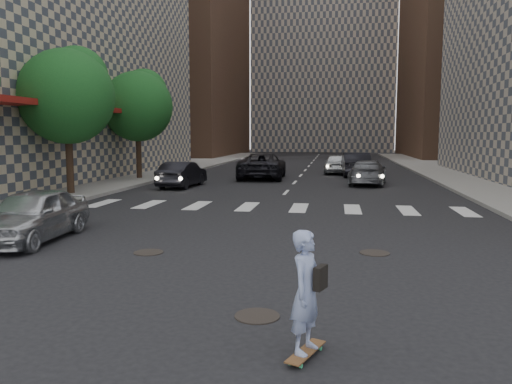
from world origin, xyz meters
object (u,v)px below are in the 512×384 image
at_px(silver_sedan, 32,215).
at_px(tree_b, 69,92).
at_px(tree_c, 139,103).
at_px(traffic_car_b, 368,172).
at_px(traffic_car_c, 263,166).
at_px(skateboarder, 307,292).
at_px(traffic_car_a, 182,174).
at_px(traffic_car_d, 337,163).
at_px(traffic_car_e, 355,164).

bearing_deg(silver_sedan, tree_b, 109.75).
bearing_deg(tree_b, silver_sedan, -66.60).
bearing_deg(tree_b, tree_c, 90.00).
height_order(traffic_car_b, traffic_car_c, traffic_car_c).
distance_m(skateboarder, traffic_car_a, 20.86).
xyz_separation_m(skateboarder, traffic_car_b, (2.08, 22.34, -0.18)).
height_order(tree_b, traffic_car_a, tree_b).
bearing_deg(traffic_car_b, tree_b, 35.98).
relative_size(silver_sedan, traffic_car_a, 0.99).
bearing_deg(traffic_car_d, traffic_car_c, 47.89).
distance_m(skateboarder, traffic_car_d, 29.92).
height_order(tree_b, silver_sedan, tree_b).
relative_size(traffic_car_a, traffic_car_d, 0.98).
xyz_separation_m(skateboarder, traffic_car_d, (0.36, 29.91, -0.14)).
relative_size(tree_c, silver_sedan, 1.62).
distance_m(silver_sedan, traffic_car_e, 23.81).
bearing_deg(tree_c, traffic_car_b, -2.52).
xyz_separation_m(skateboarder, traffic_car_c, (-4.26, 25.12, -0.04)).
bearing_deg(traffic_car_d, traffic_car_b, 104.64).
xyz_separation_m(tree_b, traffic_car_a, (3.77, 4.44, -3.97)).
bearing_deg(tree_c, traffic_car_d, 30.49).
relative_size(skateboarder, silver_sedan, 0.40).
height_order(tree_c, silver_sedan, tree_c).
xyz_separation_m(tree_b, tree_c, (0.00, 8.00, 0.00)).
bearing_deg(traffic_car_a, skateboarder, 115.14).
relative_size(traffic_car_d, traffic_car_e, 0.87).
relative_size(tree_b, traffic_car_e, 1.36).
bearing_deg(silver_sedan, skateboarder, -41.26).
height_order(tree_c, traffic_car_a, tree_c).
xyz_separation_m(silver_sedan, traffic_car_c, (3.27, 19.32, 0.12)).
bearing_deg(traffic_car_e, tree_b, 41.24).
distance_m(tree_c, traffic_car_c, 8.46).
distance_m(traffic_car_a, traffic_car_d, 13.28).
height_order(skateboarder, traffic_car_b, skateboarder).
height_order(silver_sedan, traffic_car_d, traffic_car_d).
bearing_deg(traffic_car_a, traffic_car_e, -134.40).
relative_size(silver_sedan, traffic_car_b, 0.87).
height_order(traffic_car_b, traffic_car_e, traffic_car_e).
relative_size(traffic_car_a, traffic_car_c, 0.70).
bearing_deg(traffic_car_b, silver_sedan, 67.20).
height_order(skateboarder, traffic_car_c, skateboarder).
distance_m(tree_c, traffic_car_a, 6.53).
bearing_deg(traffic_car_c, traffic_car_e, -157.98).
bearing_deg(traffic_car_c, tree_b, 51.98).
relative_size(tree_b, silver_sedan, 1.62).
height_order(tree_b, traffic_car_d, tree_b).
bearing_deg(tree_b, traffic_car_d, 51.65).
bearing_deg(traffic_car_c, traffic_car_b, 153.70).
bearing_deg(tree_b, traffic_car_c, 54.64).
bearing_deg(tree_b, traffic_car_a, 49.69).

